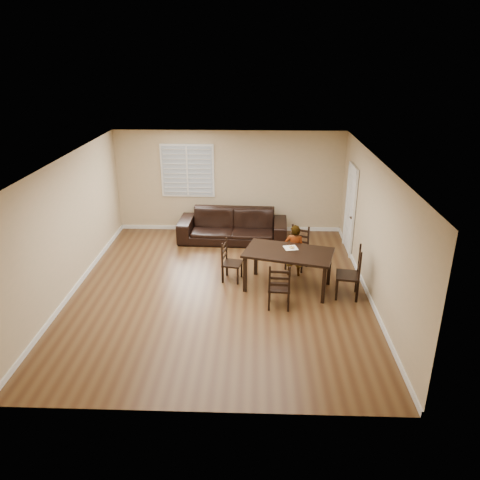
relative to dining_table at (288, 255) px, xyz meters
name	(u,v)px	position (x,y,z in m)	size (l,w,h in m)	color
ground	(220,290)	(-1.38, -0.16, -0.73)	(7.00, 7.00, 0.00)	brown
room	(221,204)	(-1.35, 0.02, 1.07)	(6.04, 7.04, 2.72)	tan
dining_table	(288,255)	(0.00, 0.00, 0.00)	(1.94, 1.41, 0.82)	black
chair_near	(299,248)	(0.31, 1.06, -0.29)	(0.56, 0.55, 0.97)	black
chair_far	(279,290)	(-0.22, -0.88, -0.31)	(0.44, 0.42, 0.93)	black
chair_left	(227,262)	(-1.27, 0.34, -0.32)	(0.45, 0.47, 0.90)	black
chair_right	(354,275)	(1.29, -0.34, -0.25)	(0.52, 0.55, 1.07)	black
child	(294,250)	(0.17, 0.61, -0.15)	(0.42, 0.28, 1.16)	gray
napkin	(291,248)	(0.05, 0.19, 0.09)	(0.27, 0.27, 0.00)	beige
donut	(292,247)	(0.07, 0.18, 0.11)	(0.10, 0.10, 0.04)	gold
sofa	(233,226)	(-1.26, 2.55, -0.33)	(2.75, 1.07, 0.80)	black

